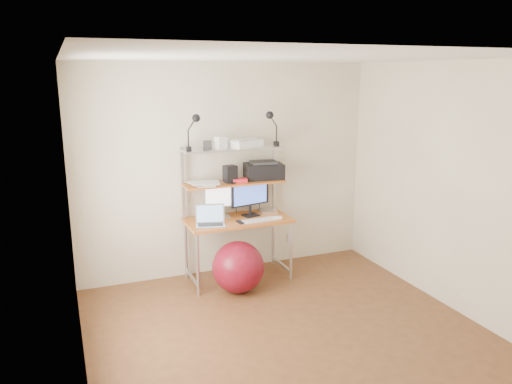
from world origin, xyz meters
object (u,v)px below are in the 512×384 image
Objects in this scene: monitor_silver at (221,197)px; exercise_ball at (238,267)px; printer at (264,170)px; laptop at (210,221)px; monitor_black at (250,195)px.

monitor_silver is 0.84m from exercise_ball.
monitor_silver is 0.94× the size of printer.
monitor_silver is 0.61m from printer.
monitor_silver is 1.20× the size of laptop.
exercise_ball is at bearing -138.32° from monitor_black.
printer is at bearing 33.99° from laptop.
laptop is (-0.21, -0.26, -0.19)m from monitor_silver.
laptop is 0.60m from exercise_ball.
monitor_black reaches higher than monitor_silver.
monitor_black is 0.35m from printer.
exercise_ball is (-0.30, -0.41, -0.70)m from monitor_black.
laptop is at bearing -173.57° from monitor_black.
printer reaches higher than monitor_silver.
laptop is 0.93m from printer.
monitor_silver is 0.38m from laptop.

